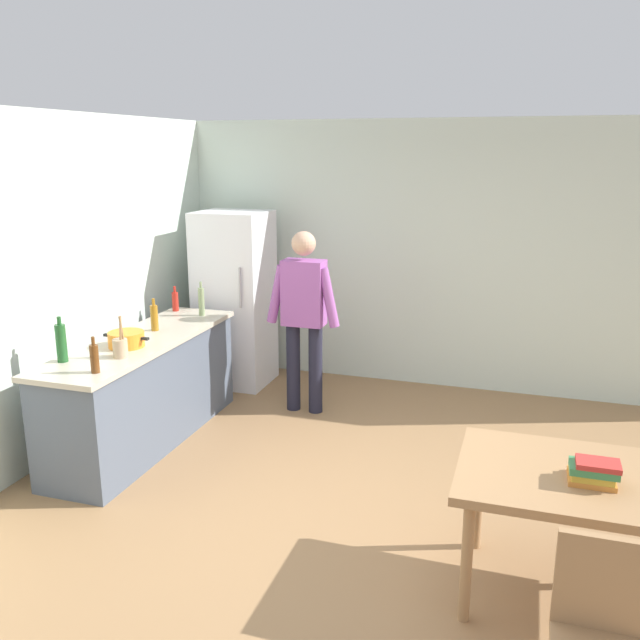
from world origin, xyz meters
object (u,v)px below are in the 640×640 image
bottle_wine_green (61,342)px  utensil_jar (120,347)px  bottle_beer_brown (94,358)px  person (304,310)px  bottle_sauce_red (175,301)px  cooking_pot (126,339)px  bottle_vinegar_tall (201,301)px  bottle_oil_amber (154,317)px  book_stack (593,472)px  dining_table (593,490)px  refrigerator (235,299)px  chair (607,637)px

bottle_wine_green → utensil_jar: bearing=32.4°
utensil_jar → bottle_beer_brown: utensil_jar is taller
person → bottle_sauce_red: (-1.27, -0.10, 0.02)m
person → cooking_pot: person is taller
bottle_vinegar_tall → bottle_wine_green: size_ratio=0.94×
utensil_jar → bottle_wine_green: bearing=-147.6°
person → cooking_pot: (-1.03, -1.27, -0.02)m
person → bottle_oil_amber: size_ratio=6.07×
bottle_beer_brown → utensil_jar: bearing=95.7°
utensil_jar → book_stack: (3.25, -0.69, -0.17)m
bottle_vinegar_tall → bottle_oil_amber: bottle_vinegar_tall is taller
bottle_wine_green → book_stack: 3.64m
cooking_pot → bottle_sauce_red: bearing=101.3°
dining_table → bottle_sauce_red: bearing=150.5°
dining_table → bottle_beer_brown: 3.26m
utensil_jar → bottle_beer_brown: size_ratio=1.23×
refrigerator → bottle_sauce_red: (-0.32, -0.65, 0.10)m
bottle_beer_brown → bottle_sauce_red: (-0.39, 1.79, -0.01)m
cooking_pot → utensil_jar: 0.28m
chair → cooking_pot: bearing=149.3°
bottle_beer_brown → bottle_vinegar_tall: bearing=92.2°
chair → book_stack: bearing=88.8°
utensil_jar → bottle_oil_amber: bearing=102.3°
bottle_wine_green → refrigerator: bearing=82.3°
bottle_sauce_red → utensil_jar: bearing=-76.2°
bottle_wine_green → person: bearing=54.2°
bottle_oil_amber → bottle_vinegar_tall: bearing=77.4°
refrigerator → bottle_wine_green: (-0.31, -2.30, 0.15)m
dining_table → bottle_wine_green: (-3.61, 0.40, 0.37)m
dining_table → bottle_vinegar_tall: size_ratio=4.37×
person → book_stack: 3.23m
person → dining_table: size_ratio=1.21×
bottle_sauce_red → person: bearing=4.4°
chair → bottle_vinegar_tall: (-3.30, 2.93, 0.50)m
dining_table → bottle_sauce_red: 4.17m
person → utensil_jar: 1.78m
refrigerator → cooking_pot: size_ratio=4.50×
person → bottle_vinegar_tall: 0.96m
refrigerator → bottle_sauce_red: refrigerator is taller
bottle_wine_green → book_stack: bottle_wine_green is taller
bottle_beer_brown → dining_table: bearing=-4.6°
chair → cooking_pot: 3.88m
utensil_jar → bottle_vinegar_tall: 1.35m
refrigerator → cooking_pot: (-0.09, -1.83, 0.06)m
bottle_beer_brown → bottle_sauce_red: bearing=102.3°
person → cooking_pot: bearing=-129.1°
refrigerator → bottle_vinegar_tall: 0.75m
refrigerator → book_stack: bearing=-40.2°
utensil_jar → book_stack: 3.33m
bottle_wine_green → chair: bearing=-20.7°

